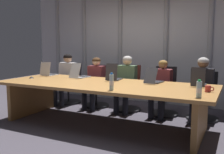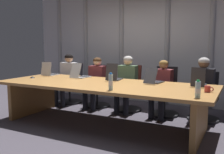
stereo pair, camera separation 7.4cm
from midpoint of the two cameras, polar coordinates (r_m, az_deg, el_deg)
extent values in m
plane|color=#47424C|center=(4.71, -2.47, -10.50)|extent=(12.98, 12.98, 0.00)
cube|color=#B77F42|center=(4.54, -2.52, -1.70)|extent=(3.85, 1.45, 0.05)
cube|color=black|center=(4.55, -2.51, -2.51)|extent=(3.27, 0.10, 0.06)
cube|color=olive|center=(5.60, -17.69, -4.24)|extent=(0.08, 1.23, 0.70)
cube|color=olive|center=(4.09, 18.69, -8.48)|extent=(0.08, 1.23, 0.70)
cube|color=#B2B2B7|center=(6.44, 6.83, 6.96)|extent=(6.49, 0.10, 2.81)
cylinder|color=gray|center=(7.70, -12.24, 6.89)|extent=(0.12, 0.12, 2.75)
cylinder|color=gray|center=(7.16, -6.50, 6.99)|extent=(0.12, 0.12, 2.75)
cylinder|color=gray|center=(6.63, 1.50, 7.01)|extent=(0.12, 0.12, 2.75)
cylinder|color=gray|center=(6.22, 11.58, 6.85)|extent=(0.12, 0.12, 2.75)
cylinder|color=gray|center=(6.04, 20.71, 6.52)|extent=(0.12, 0.12, 2.75)
cube|color=#BCBCC1|center=(5.85, -13.94, 0.46)|extent=(0.27, 0.32, 0.02)
cube|color=black|center=(5.87, -13.81, 0.59)|extent=(0.22, 0.18, 0.00)
cube|color=#BCBCC1|center=(5.69, -15.07, 1.78)|extent=(0.25, 0.08, 0.29)
cube|color=black|center=(5.70, -15.03, 1.80)|extent=(0.22, 0.07, 0.26)
cube|color=#A8ADB7|center=(5.34, -7.11, -0.02)|extent=(0.25, 0.35, 0.02)
cube|color=black|center=(5.35, -6.95, 0.11)|extent=(0.21, 0.20, 0.00)
cube|color=#A8ADB7|center=(5.14, -8.69, 1.41)|extent=(0.24, 0.15, 0.29)
cube|color=black|center=(5.15, -8.65, 1.44)|extent=(0.21, 0.13, 0.26)
cube|color=#2D2D33|center=(4.96, 0.22, -0.52)|extent=(0.27, 0.36, 0.02)
cube|color=black|center=(4.98, 0.31, -0.37)|extent=(0.21, 0.21, 0.00)
cube|color=#2D2D33|center=(4.75, -0.56, 1.13)|extent=(0.23, 0.11, 0.31)
cube|color=black|center=(4.76, -0.54, 1.16)|extent=(0.21, 0.09, 0.28)
cube|color=#2D2D33|center=(4.67, 9.31, -1.12)|extent=(0.25, 0.33, 0.02)
cube|color=black|center=(4.69, 9.42, -0.96)|extent=(0.20, 0.19, 0.00)
cube|color=#2D2D33|center=(4.44, 8.17, 0.29)|extent=(0.23, 0.17, 0.26)
cube|color=black|center=(4.45, 8.20, 0.34)|extent=(0.21, 0.15, 0.23)
cube|color=#2D2D33|center=(4.53, 18.42, -1.66)|extent=(0.23, 0.32, 0.02)
cube|color=black|center=(4.55, 18.46, -1.49)|extent=(0.19, 0.18, 0.00)
cube|color=#2D2D33|center=(4.32, 18.20, 0.07)|extent=(0.22, 0.07, 0.30)
cube|color=black|center=(4.33, 18.21, 0.09)|extent=(0.20, 0.05, 0.27)
cube|color=#2D2D38|center=(6.37, -10.10, -1.97)|extent=(0.54, 0.54, 0.08)
cube|color=#2D2D38|center=(6.48, -8.79, 0.88)|extent=(0.44, 0.18, 0.52)
cylinder|color=#262628|center=(6.41, -10.05, -3.84)|extent=(0.05, 0.05, 0.34)
cylinder|color=black|center=(6.45, -10.02, -5.52)|extent=(0.60, 0.60, 0.04)
cube|color=#2D2D38|center=(5.93, -3.93, -2.54)|extent=(0.53, 0.53, 0.08)
cube|color=#2D2D38|center=(6.09, -3.10, 0.45)|extent=(0.44, 0.16, 0.50)
cylinder|color=#262628|center=(5.97, -3.91, -4.55)|extent=(0.05, 0.05, 0.34)
cylinder|color=black|center=(6.02, -3.90, -6.34)|extent=(0.60, 0.60, 0.04)
cube|color=#511E19|center=(5.58, 3.02, -3.16)|extent=(0.49, 0.49, 0.08)
cube|color=#511E19|center=(5.74, 3.87, 0.13)|extent=(0.43, 0.13, 0.52)
cylinder|color=#262628|center=(5.63, 3.01, -5.29)|extent=(0.05, 0.05, 0.34)
cylinder|color=black|center=(5.67, 2.99, -7.19)|extent=(0.60, 0.60, 0.04)
cube|color=black|center=(5.32, 11.12, -3.82)|extent=(0.53, 0.53, 0.08)
cube|color=black|center=(5.49, 11.58, -0.35)|extent=(0.44, 0.16, 0.52)
cylinder|color=#262628|center=(5.36, 11.06, -6.05)|extent=(0.05, 0.05, 0.34)
cylinder|color=black|center=(5.41, 11.01, -8.03)|extent=(0.60, 0.60, 0.04)
cube|color=black|center=(5.17, 19.33, -4.41)|extent=(0.50, 0.50, 0.08)
cube|color=black|center=(5.34, 19.84, -1.18)|extent=(0.44, 0.13, 0.45)
cylinder|color=#262628|center=(5.22, 19.23, -6.69)|extent=(0.05, 0.05, 0.34)
cylinder|color=black|center=(5.27, 19.14, -8.73)|extent=(0.60, 0.60, 0.04)
cube|color=silver|center=(6.30, -10.13, 0.75)|extent=(0.40, 0.24, 0.53)
sphere|color=tan|center=(6.27, -10.20, 4.16)|extent=(0.21, 0.21, 0.21)
ellipsoid|color=black|center=(6.27, -10.21, 4.39)|extent=(0.21, 0.21, 0.15)
cylinder|color=silver|center=(6.19, -8.95, 1.38)|extent=(0.08, 0.14, 0.27)
cylinder|color=tan|center=(6.04, -10.14, 0.09)|extent=(0.07, 0.30, 0.06)
cylinder|color=silver|center=(6.40, -11.30, 1.52)|extent=(0.08, 0.14, 0.27)
cylinder|color=tan|center=(6.25, -12.51, 0.28)|extent=(0.07, 0.30, 0.06)
cylinder|color=#262833|center=(6.12, -10.51, -2.25)|extent=(0.15, 0.40, 0.13)
cylinder|color=#262833|center=(6.03, -11.55, -4.48)|extent=(0.11, 0.11, 0.44)
cylinder|color=#262833|center=(6.25, -11.93, -2.09)|extent=(0.15, 0.40, 0.13)
cylinder|color=#262833|center=(6.16, -12.97, -4.27)|extent=(0.11, 0.11, 0.44)
cube|color=brown|center=(5.86, -3.83, 0.13)|extent=(0.36, 0.23, 0.48)
sphere|color=beige|center=(5.83, -3.86, 3.47)|extent=(0.19, 0.19, 0.19)
ellipsoid|color=#472D19|center=(5.83, -3.86, 3.70)|extent=(0.19, 0.19, 0.14)
cylinder|color=brown|center=(5.78, -2.56, 0.56)|extent=(0.07, 0.14, 0.27)
cylinder|color=beige|center=(5.62, -3.56, -0.85)|extent=(0.07, 0.30, 0.06)
cylinder|color=brown|center=(5.93, -5.09, 0.71)|extent=(0.07, 0.14, 0.27)
cylinder|color=beige|center=(5.77, -6.14, -0.67)|extent=(0.07, 0.30, 0.06)
cylinder|color=#262833|center=(5.68, -3.93, -2.88)|extent=(0.14, 0.40, 0.13)
cylinder|color=#262833|center=(5.57, -4.82, -5.32)|extent=(0.11, 0.11, 0.44)
cylinder|color=#262833|center=(5.78, -5.65, -2.72)|extent=(0.14, 0.40, 0.13)
cylinder|color=#262833|center=(5.67, -6.57, -5.12)|extent=(0.11, 0.11, 0.44)
cube|color=#4C6B4C|center=(5.52, 3.00, -0.12)|extent=(0.40, 0.24, 0.52)
sphere|color=beige|center=(5.48, 3.02, 3.69)|extent=(0.20, 0.20, 0.20)
ellipsoid|color=#B2ADA8|center=(5.48, 3.03, 3.95)|extent=(0.20, 0.20, 0.15)
cylinder|color=#4C6B4C|center=(5.46, 4.62, 0.55)|extent=(0.08, 0.14, 0.27)
cylinder|color=beige|center=(5.27, 3.89, -0.96)|extent=(0.08, 0.30, 0.06)
cylinder|color=#4C6B4C|center=(5.57, 1.42, 0.70)|extent=(0.08, 0.14, 0.27)
cylinder|color=beige|center=(5.39, 0.59, -0.77)|extent=(0.08, 0.30, 0.06)
cylinder|color=#262833|center=(5.34, 3.25, -3.53)|extent=(0.16, 0.41, 0.13)
cylinder|color=#262833|center=(5.22, 2.57, -6.16)|extent=(0.11, 0.11, 0.44)
cylinder|color=#262833|center=(5.41, 1.26, -3.38)|extent=(0.16, 0.41, 0.13)
cylinder|color=#262833|center=(5.29, 0.53, -5.97)|extent=(0.11, 0.11, 0.44)
cube|color=brown|center=(5.26, 10.86, -0.85)|extent=(0.36, 0.24, 0.48)
sphere|color=#8C6647|center=(5.22, 10.95, 2.76)|extent=(0.18, 0.18, 0.18)
ellipsoid|color=olive|center=(5.22, 10.95, 3.01)|extent=(0.18, 0.18, 0.13)
cylinder|color=brown|center=(5.21, 12.39, -0.43)|extent=(0.08, 0.14, 0.27)
cylinder|color=#8C6647|center=(5.03, 11.65, -2.03)|extent=(0.08, 0.30, 0.06)
cylinder|color=brown|center=(5.30, 9.38, -0.22)|extent=(0.08, 0.14, 0.27)
cylinder|color=#8C6647|center=(5.12, 8.54, -1.79)|extent=(0.08, 0.30, 0.06)
cylinder|color=#262833|center=(5.09, 11.14, -4.21)|extent=(0.15, 0.41, 0.13)
cylinder|color=#262833|center=(4.97, 10.42, -6.99)|extent=(0.11, 0.11, 0.44)
cylinder|color=#262833|center=(5.15, 9.02, -4.02)|extent=(0.15, 0.41, 0.13)
cylinder|color=#262833|center=(5.03, 8.25, -6.75)|extent=(0.11, 0.11, 0.44)
cube|color=black|center=(5.11, 19.15, -1.10)|extent=(0.40, 0.22, 0.53)
sphere|color=brown|center=(5.07, 19.32, 3.04)|extent=(0.20, 0.20, 0.20)
ellipsoid|color=#B2ADA8|center=(5.07, 19.33, 3.32)|extent=(0.21, 0.21, 0.15)
cylinder|color=black|center=(5.08, 21.08, -0.40)|extent=(0.07, 0.14, 0.27)
cylinder|color=brown|center=(4.89, 20.75, -2.05)|extent=(0.07, 0.30, 0.06)
cylinder|color=black|center=(5.12, 17.30, -0.17)|extent=(0.07, 0.14, 0.27)
cylinder|color=brown|center=(4.93, 16.82, -1.80)|extent=(0.07, 0.30, 0.06)
cylinder|color=#262833|center=(4.95, 19.82, -4.84)|extent=(0.13, 0.40, 0.13)
cylinder|color=#262833|center=(4.82, 19.43, -7.72)|extent=(0.11, 0.11, 0.44)
cylinder|color=#262833|center=(4.98, 17.53, -4.67)|extent=(0.13, 0.40, 0.13)
cylinder|color=#262833|center=(4.85, 17.07, -7.54)|extent=(0.11, 0.11, 0.44)
cylinder|color=silver|center=(3.82, -0.66, -1.18)|extent=(0.07, 0.07, 0.24)
cylinder|color=white|center=(3.82, -0.66, -1.36)|extent=(0.07, 0.07, 0.07)
cylinder|color=blue|center=(3.80, -0.66, 0.80)|extent=(0.04, 0.04, 0.02)
cylinder|color=silver|center=(3.47, 18.29, -2.67)|extent=(0.07, 0.07, 0.21)
cylinder|color=white|center=(3.47, 18.28, -2.85)|extent=(0.07, 0.07, 0.06)
cylinder|color=green|center=(3.45, 18.37, -0.76)|extent=(0.04, 0.04, 0.02)
cylinder|color=#B2332D|center=(3.94, 20.14, -2.47)|extent=(0.08, 0.08, 0.09)
torus|color=#B2332D|center=(3.94, 20.91, -2.52)|extent=(0.07, 0.01, 0.07)
cone|color=black|center=(5.46, -17.94, -0.06)|extent=(0.11, 0.11, 0.03)
camera|label=1|loc=(0.04, -90.46, -0.06)|focal=40.92mm
camera|label=2|loc=(0.04, 89.54, 0.06)|focal=40.92mm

